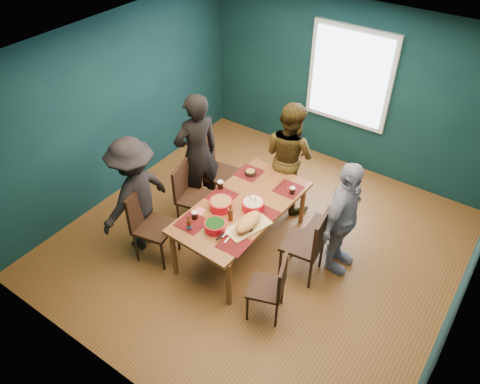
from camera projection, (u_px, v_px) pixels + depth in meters
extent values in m
cube|color=brown|center=(259.00, 243.00, 6.54)|extent=(5.00, 5.00, 0.01)
cube|color=silver|center=(266.00, 58.00, 4.85)|extent=(5.00, 5.00, 0.01)
cube|color=#103537|center=(118.00, 107.00, 6.81)|extent=(0.01, 5.00, 2.70)
cube|color=#103537|center=(477.00, 249.00, 4.58)|extent=(0.01, 5.00, 2.70)
cube|color=#103537|center=(349.00, 88.00, 7.29)|extent=(5.00, 0.01, 2.70)
cube|color=#103537|center=(108.00, 300.00, 4.10)|extent=(5.00, 0.01, 2.70)
cube|color=silver|center=(350.00, 77.00, 7.15)|extent=(1.35, 0.06, 1.55)
cube|color=brown|center=(242.00, 207.00, 6.05)|extent=(1.06, 1.99, 0.05)
cylinder|color=brown|center=(174.00, 254.00, 5.90)|extent=(0.07, 0.07, 0.69)
cylinder|color=brown|center=(229.00, 284.00, 5.52)|extent=(0.07, 0.07, 0.69)
cylinder|color=brown|center=(253.00, 183.00, 7.04)|extent=(0.07, 0.07, 0.69)
cylinder|color=brown|center=(302.00, 204.00, 6.66)|extent=(0.07, 0.07, 0.69)
cube|color=black|center=(219.00, 173.00, 6.97)|extent=(0.53, 0.53, 0.04)
cube|color=black|center=(206.00, 154.00, 6.87)|extent=(0.11, 0.47, 0.51)
cylinder|color=black|center=(201.00, 191.00, 7.07)|extent=(0.04, 0.04, 0.48)
cylinder|color=black|center=(225.00, 198.00, 6.93)|extent=(0.04, 0.04, 0.48)
cylinder|color=black|center=(214.00, 177.00, 7.35)|extent=(0.04, 0.04, 0.48)
cylinder|color=black|center=(237.00, 184.00, 7.21)|extent=(0.04, 0.04, 0.48)
cube|color=black|center=(195.00, 198.00, 6.57)|extent=(0.54, 0.54, 0.04)
cube|color=black|center=(181.00, 180.00, 6.46)|extent=(0.15, 0.44, 0.48)
cylinder|color=black|center=(178.00, 216.00, 6.64)|extent=(0.03, 0.03, 0.45)
cylinder|color=black|center=(203.00, 223.00, 6.53)|extent=(0.03, 0.03, 0.45)
cylinder|color=black|center=(190.00, 200.00, 6.91)|extent=(0.03, 0.03, 0.45)
cylinder|color=black|center=(213.00, 206.00, 6.81)|extent=(0.03, 0.03, 0.45)
cube|color=black|center=(155.00, 228.00, 6.05)|extent=(0.55, 0.55, 0.04)
cube|color=black|center=(138.00, 207.00, 5.94)|extent=(0.14, 0.47, 0.51)
cylinder|color=black|center=(136.00, 248.00, 6.14)|extent=(0.04, 0.04, 0.48)
cylinder|color=black|center=(163.00, 257.00, 6.01)|extent=(0.04, 0.04, 0.48)
cylinder|color=black|center=(152.00, 228.00, 6.42)|extent=(0.04, 0.04, 0.48)
cylinder|color=black|center=(178.00, 236.00, 6.30)|extent=(0.04, 0.04, 0.48)
cube|color=black|center=(324.00, 226.00, 6.19)|extent=(0.42, 0.42, 0.04)
cube|color=black|center=(339.00, 218.00, 5.97)|extent=(0.07, 0.39, 0.43)
cylinder|color=black|center=(305.00, 241.00, 6.28)|extent=(0.03, 0.03, 0.40)
cylinder|color=black|center=(329.00, 251.00, 6.15)|extent=(0.03, 0.03, 0.40)
cylinder|color=black|center=(315.00, 227.00, 6.51)|extent=(0.03, 0.03, 0.40)
cylinder|color=black|center=(338.00, 235.00, 6.37)|extent=(0.03, 0.03, 0.40)
cube|color=black|center=(303.00, 244.00, 5.82)|extent=(0.52, 0.52, 0.04)
cube|color=black|center=(321.00, 233.00, 5.57)|extent=(0.10, 0.47, 0.51)
cylinder|color=black|center=(280.00, 263.00, 5.92)|extent=(0.04, 0.04, 0.48)
cylinder|color=black|center=(310.00, 275.00, 5.77)|extent=(0.04, 0.04, 0.48)
cylinder|color=black|center=(292.00, 243.00, 6.20)|extent=(0.04, 0.04, 0.48)
cylinder|color=black|center=(321.00, 254.00, 6.05)|extent=(0.04, 0.04, 0.48)
cube|color=black|center=(266.00, 288.00, 5.37)|extent=(0.51, 0.51, 0.04)
cube|color=black|center=(282.00, 277.00, 5.18)|extent=(0.17, 0.39, 0.44)
cylinder|color=black|center=(247.00, 308.00, 5.42)|extent=(0.03, 0.03, 0.41)
cylinder|color=black|center=(276.00, 315.00, 5.35)|extent=(0.03, 0.03, 0.41)
cylinder|color=black|center=(255.00, 286.00, 5.68)|extent=(0.03, 0.03, 0.41)
cylinder|color=black|center=(282.00, 292.00, 5.61)|extent=(0.03, 0.03, 0.41)
imported|color=black|center=(197.00, 154.00, 6.60)|extent=(0.67, 0.80, 1.86)
imported|color=black|center=(289.00, 156.00, 6.73)|extent=(0.95, 0.82, 1.69)
imported|color=white|center=(343.00, 219.00, 5.72)|extent=(0.40, 0.95, 1.62)
imported|color=black|center=(135.00, 195.00, 6.05)|extent=(0.64, 1.09, 1.67)
cylinder|color=red|center=(221.00, 205.00, 5.95)|extent=(0.30, 0.30, 0.12)
cylinder|color=#599134|center=(221.00, 201.00, 5.92)|extent=(0.26, 0.26, 0.02)
cylinder|color=red|center=(253.00, 205.00, 5.95)|extent=(0.29, 0.29, 0.11)
cylinder|color=beige|center=(253.00, 202.00, 5.91)|extent=(0.25, 0.25, 0.02)
cylinder|color=tan|center=(256.00, 200.00, 5.87)|extent=(0.08, 0.16, 0.23)
cylinder|color=tan|center=(251.00, 199.00, 5.90)|extent=(0.07, 0.16, 0.23)
cylinder|color=red|center=(215.00, 226.00, 5.64)|extent=(0.27, 0.27, 0.11)
cylinder|color=#123F0F|center=(215.00, 223.00, 5.61)|extent=(0.23, 0.23, 0.02)
cube|color=#DCAF76|center=(248.00, 227.00, 5.70)|extent=(0.44, 0.63, 0.02)
ellipsoid|color=#DB9D4E|center=(248.00, 222.00, 5.65)|extent=(0.33, 0.49, 0.13)
cube|color=silver|center=(228.00, 232.00, 5.60)|extent=(0.04, 0.23, 0.00)
cylinder|color=black|center=(220.00, 237.00, 5.53)|extent=(0.03, 0.13, 0.03)
sphere|color=#145B19|center=(242.00, 227.00, 5.57)|extent=(0.04, 0.04, 0.04)
sphere|color=#145B19|center=(248.00, 222.00, 5.65)|extent=(0.04, 0.04, 0.04)
sphere|color=#145B19|center=(254.00, 216.00, 5.73)|extent=(0.04, 0.04, 0.04)
cylinder|color=black|center=(250.00, 173.00, 6.53)|extent=(0.16, 0.16, 0.06)
cylinder|color=#599134|center=(250.00, 171.00, 6.52)|extent=(0.13, 0.13, 0.02)
cylinder|color=#4A200D|center=(189.00, 225.00, 5.63)|extent=(0.06, 0.06, 0.16)
cylinder|color=#4A200D|center=(188.00, 218.00, 5.56)|extent=(0.02, 0.02, 0.06)
cylinder|color=blue|center=(189.00, 226.00, 5.65)|extent=(0.06, 0.06, 0.04)
cylinder|color=#4A200D|center=(230.00, 215.00, 5.76)|extent=(0.06, 0.06, 0.18)
cylinder|color=#4A200D|center=(230.00, 207.00, 5.68)|extent=(0.03, 0.03, 0.07)
cylinder|color=black|center=(195.00, 215.00, 5.80)|extent=(0.07, 0.07, 0.10)
cylinder|color=silver|center=(194.00, 213.00, 5.77)|extent=(0.08, 0.08, 0.02)
cylinder|color=black|center=(250.00, 228.00, 5.63)|extent=(0.07, 0.07, 0.10)
cylinder|color=silver|center=(250.00, 225.00, 5.60)|extent=(0.08, 0.08, 0.02)
cylinder|color=black|center=(292.00, 191.00, 6.19)|extent=(0.07, 0.07, 0.10)
cylinder|color=silver|center=(293.00, 188.00, 6.16)|extent=(0.07, 0.07, 0.01)
cylinder|color=black|center=(220.00, 185.00, 6.28)|extent=(0.08, 0.08, 0.11)
cylinder|color=silver|center=(220.00, 182.00, 6.24)|extent=(0.08, 0.08, 0.02)
cube|color=#FF6B72|center=(263.00, 215.00, 5.89)|extent=(0.15, 0.15, 0.00)
cube|color=#FF6B72|center=(200.00, 211.00, 5.94)|extent=(0.14, 0.14, 0.00)
cube|color=#FF6B72|center=(232.00, 251.00, 5.40)|extent=(0.14, 0.14, 0.00)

